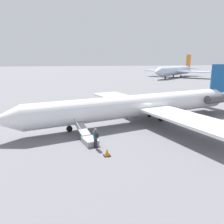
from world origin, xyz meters
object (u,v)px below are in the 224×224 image
object	(u,v)px
airplane_far_right	(176,70)
boarding_stairs	(88,138)
passenger	(96,137)
airplane_main	(145,105)

from	to	relation	value
airplane_far_right	boarding_stairs	distance (m)	86.90
passenger	boarding_stairs	bearing A→B (deg)	4.34
airplane_main	passenger	world-z (taller)	airplane_main
passenger	airplane_main	bearing A→B (deg)	-58.68
airplane_far_right	boarding_stairs	world-z (taller)	airplane_far_right
airplane_main	airplane_far_right	xyz separation A→B (m)	(-44.22, -63.92, 1.07)
airplane_far_right	airplane_main	bearing A→B (deg)	19.76
airplane_far_right	passenger	size ratio (longest dim) A/B	19.98
boarding_stairs	passenger	distance (m)	1.65
airplane_far_right	boarding_stairs	bearing A→B (deg)	17.42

